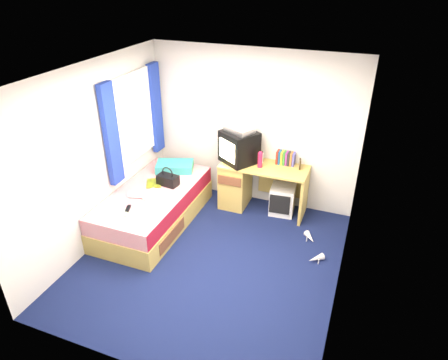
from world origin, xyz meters
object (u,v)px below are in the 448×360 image
at_px(aerosol_can, 262,158).
at_px(crt_tv, 239,147).
at_px(storage_cube, 282,200).
at_px(handbag, 168,180).
at_px(desk, 246,183).
at_px(remote_control, 128,208).
at_px(bed, 154,207).
at_px(vcr, 240,129).
at_px(pink_water_bottle, 260,160).
at_px(colour_swatch_fan, 125,212).
at_px(water_bottle, 136,196).
at_px(picture_frame, 300,164).
at_px(towel, 155,196).
at_px(pillow, 175,166).
at_px(magazine, 154,183).
at_px(white_heels, 313,248).

bearing_deg(aerosol_can, crt_tv, -166.57).
xyz_separation_m(storage_cube, handbag, (-1.56, -0.71, 0.40)).
xyz_separation_m(desk, remote_control, (-1.16, -1.48, 0.14)).
xyz_separation_m(bed, vcr, (0.98, 0.94, 1.00)).
distance_m(pink_water_bottle, remote_control, 2.00).
distance_m(handbag, colour_swatch_fan, 0.89).
height_order(crt_tv, water_bottle, crt_tv).
xyz_separation_m(picture_frame, remote_control, (-1.94, -1.59, -0.27)).
distance_m(pink_water_bottle, towel, 1.60).
distance_m(aerosol_can, water_bottle, 1.93).
height_order(storage_cube, aerosol_can, aerosol_can).
xyz_separation_m(pillow, desk, (1.11, 0.24, -0.20)).
height_order(aerosol_can, remote_control, aerosol_can).
distance_m(storage_cube, pink_water_bottle, 0.74).
bearing_deg(vcr, bed, -109.31).
height_order(crt_tv, vcr, vcr).
bearing_deg(vcr, magazine, -117.91).
height_order(crt_tv, magazine, crt_tv).
height_order(magazine, water_bottle, water_bottle).
height_order(pink_water_bottle, handbag, pink_water_bottle).
distance_m(handbag, remote_control, 0.80).
xyz_separation_m(vcr, picture_frame, (0.91, 0.10, -0.45)).
relative_size(towel, magazine, 0.96).
height_order(pillow, white_heels, pillow).
relative_size(picture_frame, white_heels, 0.22).
relative_size(bed, crt_tv, 3.10).
relative_size(magazine, colour_swatch_fan, 1.27).
bearing_deg(desk, handbag, -144.40).
height_order(picture_frame, remote_control, picture_frame).
distance_m(picture_frame, remote_control, 2.52).
height_order(pillow, pink_water_bottle, pink_water_bottle).
height_order(aerosol_can, water_bottle, aerosol_can).
distance_m(picture_frame, water_bottle, 2.39).
bearing_deg(magazine, towel, -57.42).
bearing_deg(handbag, towel, -78.88).
bearing_deg(aerosol_can, water_bottle, -138.17).
xyz_separation_m(vcr, pink_water_bottle, (0.35, -0.07, -0.41)).
height_order(crt_tv, towel, crt_tv).
relative_size(storage_cube, remote_control, 2.80).
xyz_separation_m(pink_water_bottle, handbag, (-1.20, -0.64, -0.24)).
bearing_deg(colour_swatch_fan, crt_tv, 56.73).
distance_m(bed, pink_water_bottle, 1.70).
relative_size(colour_swatch_fan, white_heels, 0.34).
bearing_deg(crt_tv, pink_water_bottle, 22.20).
height_order(pillow, desk, desk).
bearing_deg(storage_cube, vcr, 174.84).
bearing_deg(picture_frame, water_bottle, -159.89).
xyz_separation_m(aerosol_can, remote_control, (-1.36, -1.56, -0.28)).
bearing_deg(crt_tv, picture_frame, 39.62).
height_order(picture_frame, towel, picture_frame).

